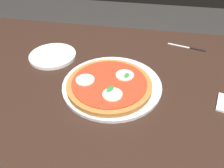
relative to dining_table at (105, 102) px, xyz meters
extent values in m
cube|color=black|center=(0.00, 0.00, 0.07)|extent=(1.46, 0.98, 0.04)
cube|color=black|center=(0.65, -0.41, -0.30)|extent=(0.07, 0.07, 0.72)
cylinder|color=silver|center=(-0.03, 0.01, 0.10)|extent=(0.36, 0.36, 0.01)
cylinder|color=#B27033|center=(-0.02, 0.03, 0.12)|extent=(0.31, 0.31, 0.02)
cylinder|color=#B7381E|center=(-0.02, 0.03, 0.13)|extent=(0.27, 0.27, 0.00)
cylinder|color=#F4EACC|center=(0.06, 0.03, 0.13)|extent=(0.07, 0.07, 0.00)
cylinder|color=#F4EACC|center=(-0.04, 0.09, 0.13)|extent=(0.07, 0.07, 0.00)
cylinder|color=#F4EACC|center=(-0.07, -0.02, 0.13)|extent=(0.07, 0.07, 0.00)
ellipsoid|color=#337F38|center=(-0.03, 0.07, 0.14)|extent=(0.03, 0.04, 0.00)
ellipsoid|color=#337F38|center=(-0.08, -0.01, 0.14)|extent=(0.02, 0.03, 0.00)
cylinder|color=white|center=(0.26, -0.14, 0.10)|extent=(0.20, 0.20, 0.01)
cube|color=black|center=(-0.37, -0.32, 0.10)|extent=(0.07, 0.03, 0.01)
cube|color=silver|center=(-0.28, -0.34, 0.10)|extent=(0.10, 0.03, 0.00)
camera|label=1|loc=(-0.14, 0.65, 0.63)|focal=36.59mm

